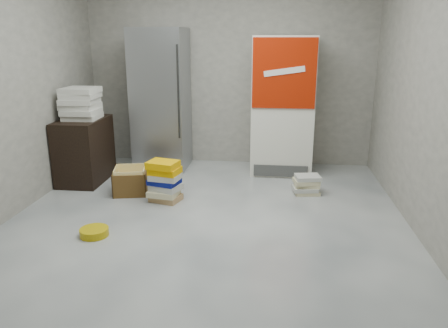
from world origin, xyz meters
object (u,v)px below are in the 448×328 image
cardboard_box (131,182)px  coke_cooler (282,105)px  phonebook_stack_main (165,181)px  wood_shelf (84,150)px  steel_fridge (161,100)px

cardboard_box → coke_cooler: bearing=19.7°
phonebook_stack_main → cardboard_box: 0.53m
coke_cooler → wood_shelf: (-2.48, -0.72, -0.50)m
phonebook_stack_main → coke_cooler: bearing=61.1°
steel_fridge → coke_cooler: bearing=-0.2°
coke_cooler → wood_shelf: coke_cooler is taller
steel_fridge → cardboard_box: bearing=-96.1°
steel_fridge → cardboard_box: steel_fridge is taller
phonebook_stack_main → cardboard_box: phonebook_stack_main is taller
wood_shelf → phonebook_stack_main: wood_shelf is taller
wood_shelf → cardboard_box: (0.71, -0.38, -0.27)m
phonebook_stack_main → cardboard_box: bearing=170.8°
coke_cooler → cardboard_box: 2.23m
coke_cooler → cardboard_box: bearing=-148.0°
steel_fridge → cardboard_box: 1.39m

